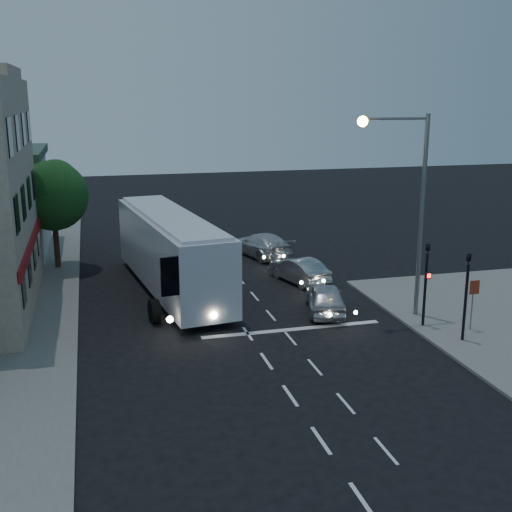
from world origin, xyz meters
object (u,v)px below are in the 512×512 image
object	(u,v)px
car_sedan_a	(299,270)
street_tree	(52,193)
car_suv	(325,298)
car_sedan_b	(262,245)
traffic_signal_main	(426,274)
regulatory_sign	(473,297)
tour_bus	(171,250)
traffic_signal_side	(467,286)
streetlight	(410,193)

from	to	relation	value
car_sedan_a	street_tree	size ratio (longest dim) A/B	0.66
car_suv	car_sedan_b	world-z (taller)	car_sedan_b
traffic_signal_main	regulatory_sign	xyz separation A→B (m)	(1.70, -1.01, -0.82)
tour_bus	traffic_signal_side	world-z (taller)	traffic_signal_side
streetlight	traffic_signal_side	bearing A→B (deg)	-74.30
car_sedan_b	traffic_signal_side	xyz separation A→B (m)	(4.19, -16.08, 1.68)
traffic_signal_main	street_tree	world-z (taller)	street_tree
car_sedan_b	car_sedan_a	bearing A→B (deg)	79.16
street_tree	traffic_signal_main	bearing A→B (deg)	-42.03
tour_bus	car_sedan_b	world-z (taller)	tour_bus
traffic_signal_side	car_sedan_a	bearing A→B (deg)	110.45
car_sedan_a	regulatory_sign	bearing A→B (deg)	101.50
regulatory_sign	tour_bus	bearing A→B (deg)	141.64
car_sedan_b	street_tree	distance (m)	12.88
traffic_signal_main	streetlight	bearing A→B (deg)	100.20
car_suv	streetlight	bearing A→B (deg)	168.07
traffic_signal_main	streetlight	world-z (taller)	streetlight
streetlight	car_sedan_b	bearing A→B (deg)	104.32
tour_bus	traffic_signal_side	bearing A→B (deg)	-51.28
street_tree	traffic_signal_side	bearing A→B (deg)	-44.50
regulatory_sign	traffic_signal_side	bearing A→B (deg)	-136.08
car_suv	traffic_signal_main	bearing A→B (deg)	153.42
car_sedan_a	streetlight	bearing A→B (deg)	96.68
car_suv	traffic_signal_main	size ratio (longest dim) A/B	1.00
tour_bus	car_sedan_a	distance (m)	7.04
car_sedan_a	streetlight	world-z (taller)	streetlight
traffic_signal_main	regulatory_sign	size ratio (longest dim) A/B	1.86
car_suv	regulatory_sign	size ratio (longest dim) A/B	1.86
regulatory_sign	street_tree	distance (m)	23.40
car_sedan_a	car_sedan_b	bearing A→B (deg)	-101.83
tour_bus	streetlight	world-z (taller)	streetlight
car_sedan_a	street_tree	distance (m)	14.69
car_sedan_a	tour_bus	bearing A→B (deg)	-17.06
regulatory_sign	streetlight	world-z (taller)	streetlight
streetlight	street_tree	size ratio (longest dim) A/B	1.45
car_suv	regulatory_sign	world-z (taller)	regulatory_sign
traffic_signal_main	traffic_signal_side	distance (m)	2.10
traffic_signal_side	street_tree	distance (m)	23.24
car_sedan_b	traffic_signal_side	world-z (taller)	traffic_signal_side
tour_bus	traffic_signal_main	size ratio (longest dim) A/B	3.29
traffic_signal_side	streetlight	xyz separation A→B (m)	(-0.96, 3.40, 3.31)
tour_bus	car_sedan_a	size ratio (longest dim) A/B	3.27
car_suv	car_sedan_b	bearing A→B (deg)	-74.59
car_sedan_a	traffic_signal_side	bearing A→B (deg)	94.36
tour_bus	traffic_signal_main	xyz separation A→B (m)	(9.91, -8.18, 0.23)
street_tree	regulatory_sign	bearing A→B (deg)	-41.08
car_sedan_a	street_tree	world-z (taller)	street_tree
tour_bus	car_suv	bearing A→B (deg)	-45.94
car_sedan_a	traffic_signal_side	distance (m)	10.85
car_sedan_a	traffic_signal_main	xyz separation A→B (m)	(3.04, -8.06, 1.74)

